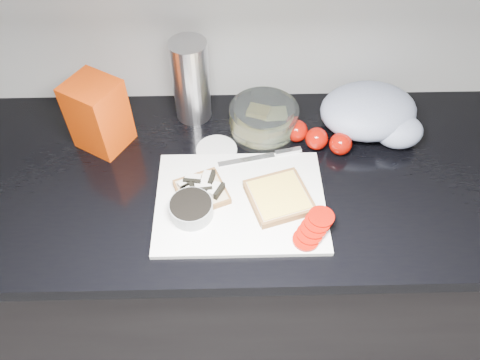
# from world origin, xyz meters

# --- Properties ---
(base_cabinet) EXTENTS (3.50, 0.60, 0.86)m
(base_cabinet) POSITION_xyz_m (0.00, 1.20, 0.43)
(base_cabinet) COLOR black
(base_cabinet) RESTS_ON ground
(countertop) EXTENTS (3.50, 0.64, 0.04)m
(countertop) POSITION_xyz_m (0.00, 1.20, 0.88)
(countertop) COLOR black
(countertop) RESTS_ON base_cabinet
(cutting_board) EXTENTS (0.40, 0.30, 0.01)m
(cutting_board) POSITION_xyz_m (-0.06, 1.10, 0.91)
(cutting_board) COLOR white
(cutting_board) RESTS_ON countertop
(bread_left) EXTENTS (0.15, 0.15, 0.04)m
(bread_left) POSITION_xyz_m (-0.15, 1.12, 0.92)
(bread_left) COLOR beige
(bread_left) RESTS_ON cutting_board
(bread_right) EXTENTS (0.18, 0.18, 0.02)m
(bread_right) POSITION_xyz_m (0.03, 1.10, 0.92)
(bread_right) COLOR beige
(bread_right) RESTS_ON cutting_board
(tomato_slices) EXTENTS (0.12, 0.13, 0.03)m
(tomato_slices) POSITION_xyz_m (0.10, 1.01, 0.92)
(tomato_slices) COLOR #9B0C03
(tomato_slices) RESTS_ON cutting_board
(knife) EXTENTS (0.22, 0.06, 0.01)m
(knife) POSITION_xyz_m (0.02, 1.24, 0.92)
(knife) COLOR silver
(knife) RESTS_ON cutting_board
(seed_tub) EXTENTS (0.10, 0.10, 0.05)m
(seed_tub) POSITION_xyz_m (-0.17, 1.06, 0.93)
(seed_tub) COLOR gray
(seed_tub) RESTS_ON countertop
(tub_lid) EXTENTS (0.13, 0.13, 0.01)m
(tub_lid) POSITION_xyz_m (-0.12, 1.27, 0.90)
(tub_lid) COLOR silver
(tub_lid) RESTS_ON countertop
(glass_bowl) EXTENTS (0.18, 0.18, 0.08)m
(glass_bowl) POSITION_xyz_m (0.01, 1.35, 0.94)
(glass_bowl) COLOR silver
(glass_bowl) RESTS_ON countertop
(bread_bag) EXTENTS (0.16, 0.16, 0.19)m
(bread_bag) POSITION_xyz_m (-0.41, 1.32, 0.99)
(bread_bag) COLOR red
(bread_bag) RESTS_ON countertop
(steel_canister) EXTENTS (0.10, 0.10, 0.23)m
(steel_canister) POSITION_xyz_m (-0.18, 1.42, 1.02)
(steel_canister) COLOR #BBBBC0
(steel_canister) RESTS_ON countertop
(grocery_bag) EXTENTS (0.29, 0.24, 0.11)m
(grocery_bag) POSITION_xyz_m (0.30, 1.35, 0.95)
(grocery_bag) COLOR #B0BCD8
(grocery_bag) RESTS_ON countertop
(whole_tomatoes) EXTENTS (0.17, 0.11, 0.06)m
(whole_tomatoes) POSITION_xyz_m (0.15, 1.29, 0.93)
(whole_tomatoes) COLOR #9B0C03
(whole_tomatoes) RESTS_ON countertop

